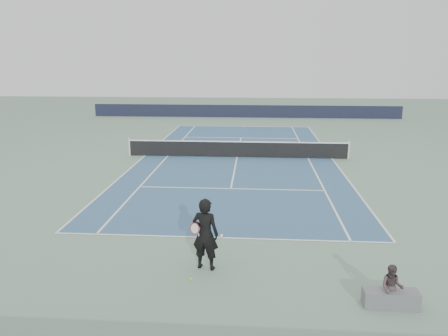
# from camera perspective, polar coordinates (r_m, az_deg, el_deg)

# --- Properties ---
(ground) EXTENTS (80.00, 80.00, 0.00)m
(ground) POSITION_cam_1_polar(r_m,az_deg,el_deg) (25.56, 1.72, 1.41)
(ground) COLOR slate
(court_surface) EXTENTS (10.97, 23.77, 0.01)m
(court_surface) POSITION_cam_1_polar(r_m,az_deg,el_deg) (25.56, 1.72, 1.42)
(court_surface) COLOR #325778
(court_surface) RESTS_ON ground
(tennis_net) EXTENTS (12.90, 0.10, 1.07)m
(tennis_net) POSITION_cam_1_polar(r_m,az_deg,el_deg) (25.45, 1.73, 2.52)
(tennis_net) COLOR silver
(tennis_net) RESTS_ON ground
(windscreen_far) EXTENTS (30.00, 0.25, 1.20)m
(windscreen_far) POSITION_cam_1_polar(r_m,az_deg,el_deg) (43.10, 2.77, 7.42)
(windscreen_far) COLOR black
(windscreen_far) RESTS_ON ground
(tennis_player) EXTENTS (0.88, 0.70, 2.02)m
(tennis_player) POSITION_cam_1_polar(r_m,az_deg,el_deg) (11.95, -2.46, -8.60)
(tennis_player) COLOR black
(tennis_player) RESTS_ON ground
(tennis_ball) EXTENTS (0.07, 0.07, 0.07)m
(tennis_ball) POSITION_cam_1_polar(r_m,az_deg,el_deg) (11.78, -4.38, -14.23)
(tennis_ball) COLOR #BFDB2C
(tennis_ball) RESTS_ON ground
(spectator_bench) EXTENTS (1.32, 0.81, 1.08)m
(spectator_bench) POSITION_cam_1_polar(r_m,az_deg,el_deg) (11.19, 21.01, -14.96)
(spectator_bench) COLOR slate
(spectator_bench) RESTS_ON ground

